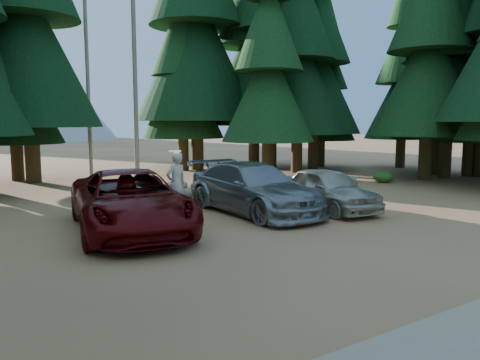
{
  "coord_description": "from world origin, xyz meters",
  "views": [
    {
      "loc": [
        -8.01,
        -9.06,
        3.09
      ],
      "look_at": [
        -0.0,
        3.29,
        1.25
      ],
      "focal_mm": 35.0,
      "sensor_mm": 36.0,
      "label": 1
    }
  ],
  "objects_px": {
    "log_left": "(151,189)",
    "log_mid": "(213,193)",
    "red_pickup": "(130,201)",
    "log_right": "(311,182)",
    "silver_minivan_center": "(253,188)",
    "silver_minivan_right": "(328,189)",
    "frisbee_player": "(176,183)"
  },
  "relations": [
    {
      "from": "log_left",
      "to": "log_mid",
      "type": "xyz_separation_m",
      "value": [
        1.61,
        -2.71,
        -0.0
      ]
    },
    {
      "from": "red_pickup",
      "to": "log_right",
      "type": "height_order",
      "value": "red_pickup"
    },
    {
      "from": "silver_minivan_center",
      "to": "silver_minivan_right",
      "type": "xyz_separation_m",
      "value": [
        2.45,
        -1.03,
        -0.1
      ]
    },
    {
      "from": "silver_minivan_center",
      "to": "red_pickup",
      "type": "bearing_deg",
      "value": -176.36
    },
    {
      "from": "frisbee_player",
      "to": "log_right",
      "type": "relative_size",
      "value": 0.38
    },
    {
      "from": "frisbee_player",
      "to": "red_pickup",
      "type": "bearing_deg",
      "value": -12.96
    },
    {
      "from": "red_pickup",
      "to": "silver_minivan_right",
      "type": "xyz_separation_m",
      "value": [
        6.93,
        -0.65,
        -0.12
      ]
    },
    {
      "from": "log_mid",
      "to": "log_right",
      "type": "bearing_deg",
      "value": 27.76
    },
    {
      "from": "frisbee_player",
      "to": "silver_minivan_right",
      "type": "bearing_deg",
      "value": 162.74
    },
    {
      "from": "silver_minivan_center",
      "to": "frisbee_player",
      "type": "xyz_separation_m",
      "value": [
        -3.07,
        -0.42,
        0.43
      ]
    },
    {
      "from": "frisbee_player",
      "to": "log_right",
      "type": "xyz_separation_m",
      "value": [
        9.5,
        4.7,
        -1.12
      ]
    },
    {
      "from": "silver_minivan_right",
      "to": "log_right",
      "type": "bearing_deg",
      "value": 59.13
    },
    {
      "from": "log_left",
      "to": "red_pickup",
      "type": "bearing_deg",
      "value": -127.19
    },
    {
      "from": "frisbee_player",
      "to": "silver_minivan_center",
      "type": "bearing_deg",
      "value": 176.82
    },
    {
      "from": "red_pickup",
      "to": "log_mid",
      "type": "distance_m",
      "value": 6.55
    },
    {
      "from": "log_mid",
      "to": "log_right",
      "type": "distance_m",
      "value": 5.9
    },
    {
      "from": "log_left",
      "to": "frisbee_player",
      "type": "bearing_deg",
      "value": -116.84
    },
    {
      "from": "red_pickup",
      "to": "frisbee_player",
      "type": "xyz_separation_m",
      "value": [
        1.41,
        -0.05,
        0.41
      ]
    },
    {
      "from": "log_mid",
      "to": "log_right",
      "type": "relative_size",
      "value": 0.65
    },
    {
      "from": "red_pickup",
      "to": "silver_minivan_center",
      "type": "xyz_separation_m",
      "value": [
        4.48,
        0.37,
        -0.02
      ]
    },
    {
      "from": "log_left",
      "to": "silver_minivan_center",
      "type": "bearing_deg",
      "value": -91.25
    },
    {
      "from": "silver_minivan_right",
      "to": "silver_minivan_center",
      "type": "bearing_deg",
      "value": 163.29
    },
    {
      "from": "red_pickup",
      "to": "frisbee_player",
      "type": "height_order",
      "value": "frisbee_player"
    },
    {
      "from": "silver_minivan_center",
      "to": "log_mid",
      "type": "distance_m",
      "value": 3.85
    },
    {
      "from": "red_pickup",
      "to": "log_left",
      "type": "height_order",
      "value": "red_pickup"
    },
    {
      "from": "frisbee_player",
      "to": "log_left",
      "type": "height_order",
      "value": "frisbee_player"
    },
    {
      "from": "silver_minivan_right",
      "to": "log_left",
      "type": "height_order",
      "value": "silver_minivan_right"
    },
    {
      "from": "silver_minivan_center",
      "to": "log_left",
      "type": "xyz_separation_m",
      "value": [
        -1.06,
        6.45,
        -0.71
      ]
    },
    {
      "from": "log_left",
      "to": "log_right",
      "type": "distance_m",
      "value": 7.8
    },
    {
      "from": "silver_minivan_right",
      "to": "log_right",
      "type": "xyz_separation_m",
      "value": [
        3.98,
        5.31,
        -0.58
      ]
    },
    {
      "from": "silver_minivan_right",
      "to": "log_mid",
      "type": "height_order",
      "value": "silver_minivan_right"
    },
    {
      "from": "log_right",
      "to": "red_pickup",
      "type": "bearing_deg",
      "value": -143.45
    }
  ]
}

